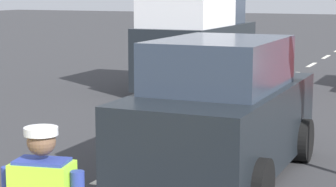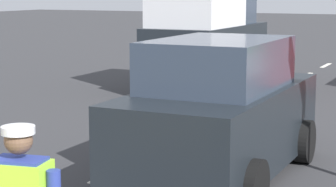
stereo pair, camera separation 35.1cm
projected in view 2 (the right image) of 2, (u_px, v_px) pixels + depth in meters
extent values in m
plane|color=#333335|center=(328.00, 65.00, 23.34)|extent=(96.00, 96.00, 0.00)
cube|color=silver|center=(116.00, 171.00, 9.68)|extent=(0.14, 1.40, 0.01)
cube|color=silver|center=(194.00, 132.00, 12.36)|extent=(0.14, 1.40, 0.01)
cube|color=silver|center=(245.00, 106.00, 15.04)|extent=(0.14, 1.40, 0.01)
cube|color=silver|center=(280.00, 89.00, 17.71)|extent=(0.14, 1.40, 0.01)
cube|color=silver|center=(306.00, 75.00, 20.39)|extent=(0.14, 1.40, 0.01)
cube|color=silver|center=(326.00, 65.00, 23.07)|extent=(0.14, 1.40, 0.01)
sphere|color=brown|center=(18.00, 140.00, 4.91)|extent=(0.22, 0.22, 0.22)
cylinder|color=silver|center=(18.00, 130.00, 4.90)|extent=(0.26, 0.26, 0.06)
cube|color=black|center=(208.00, 54.00, 17.50)|extent=(1.90, 4.60, 1.56)
cube|color=#2D3847|center=(219.00, 11.00, 18.04)|extent=(1.67, 1.61, 0.70)
cylinder|color=black|center=(223.00, 86.00, 15.92)|extent=(0.22, 0.68, 0.68)
cylinder|color=black|center=(152.00, 81.00, 16.74)|extent=(0.22, 0.68, 0.68)
cylinder|color=black|center=(258.00, 73.00, 18.46)|extent=(0.22, 0.68, 0.68)
cylinder|color=black|center=(195.00, 69.00, 19.28)|extent=(0.22, 0.68, 0.68)
cube|color=black|center=(220.00, 126.00, 9.30)|extent=(1.80, 4.16, 1.13)
cube|color=#2D3847|center=(219.00, 64.00, 9.06)|extent=(1.58, 2.29, 0.70)
cylinder|color=black|center=(196.00, 131.00, 10.90)|extent=(0.22, 0.68, 0.68)
cylinder|color=black|center=(304.00, 141.00, 10.13)|extent=(0.22, 0.68, 0.68)
cylinder|color=black|center=(121.00, 168.00, 8.60)|extent=(0.22, 0.68, 0.68)
cylinder|color=black|center=(253.00, 186.00, 7.82)|extent=(0.22, 0.68, 0.68)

